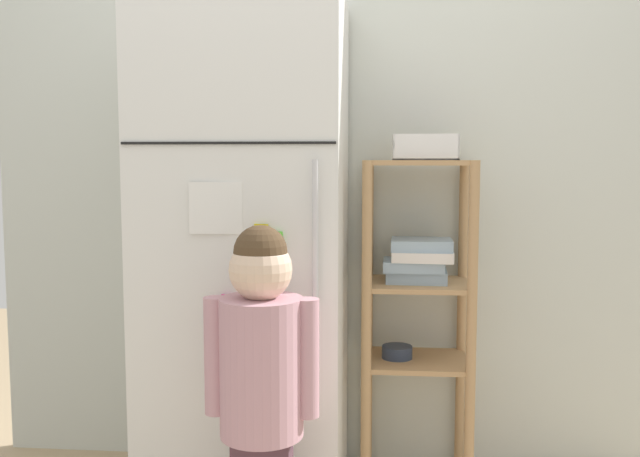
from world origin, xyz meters
name	(u,v)px	position (x,y,z in m)	size (l,w,h in m)	color
kitchen_wall_back	(334,179)	(0.00, 0.35, 1.15)	(2.74, 0.03, 2.30)	silver
refrigerator	(247,251)	(-0.28, 0.02, 0.90)	(0.69, 0.63, 1.80)	white
child_standing	(262,366)	(-0.15, -0.47, 0.63)	(0.34, 0.25, 1.04)	#4F333F
pantry_shelf_unit	(417,287)	(0.32, 0.15, 0.75)	(0.40, 0.33, 1.22)	tan
fruit_bin	(427,150)	(0.35, 0.13, 1.26)	(0.23, 0.19, 0.09)	white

